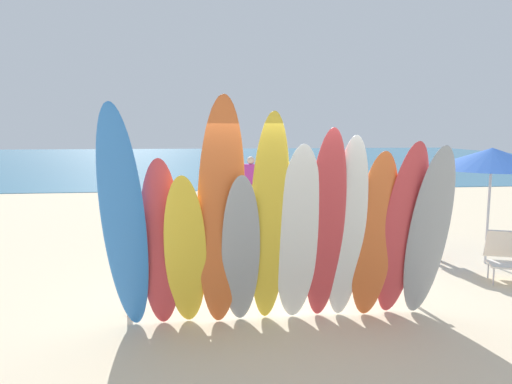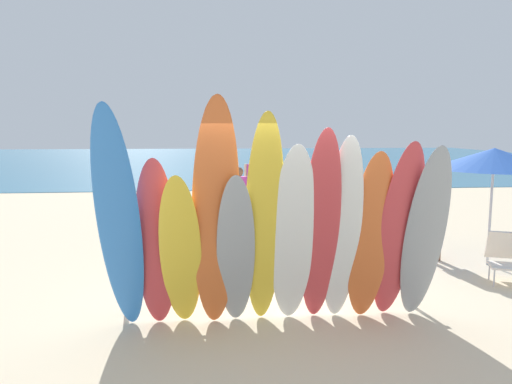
% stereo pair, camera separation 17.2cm
% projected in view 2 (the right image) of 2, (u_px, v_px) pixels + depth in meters
% --- Properties ---
extents(ground, '(60.00, 60.00, 0.00)m').
position_uv_depth(ground, '(231.00, 186.00, 20.25)').
color(ground, beige).
extents(ocean_water, '(60.00, 40.00, 0.02)m').
position_uv_depth(ocean_water, '(221.00, 159.00, 38.55)').
color(ocean_water, teal).
rests_on(ocean_water, ground).
extents(surfboard_rack, '(4.00, 0.07, 0.63)m').
position_uv_depth(surfboard_rack, '(272.00, 273.00, 6.36)').
color(surfboard_rack, brown).
rests_on(surfboard_rack, ground).
extents(surfboard_blue_0, '(0.59, 0.94, 2.73)m').
position_uv_depth(surfboard_blue_0, '(119.00, 224.00, 5.40)').
color(surfboard_blue_0, '#337AD1').
rests_on(surfboard_blue_0, ground).
extents(surfboard_red_1, '(0.52, 0.59, 2.13)m').
position_uv_depth(surfboard_red_1, '(156.00, 245.00, 5.65)').
color(surfboard_red_1, '#D13D42').
rests_on(surfboard_red_1, ground).
extents(surfboard_yellow_2, '(0.53, 0.74, 1.95)m').
position_uv_depth(surfboard_yellow_2, '(180.00, 253.00, 5.63)').
color(surfboard_yellow_2, yellow).
rests_on(surfboard_yellow_2, ground).
extents(surfboard_orange_3, '(0.62, 0.80, 2.82)m').
position_uv_depth(surfboard_orange_3, '(216.00, 218.00, 5.53)').
color(surfboard_orange_3, orange).
rests_on(surfboard_orange_3, ground).
extents(surfboard_grey_4, '(0.48, 0.71, 1.94)m').
position_uv_depth(surfboard_grey_4, '(236.00, 252.00, 5.68)').
color(surfboard_grey_4, '#999EA3').
rests_on(surfboard_grey_4, ground).
extents(surfboard_yellow_5, '(0.48, 0.88, 2.65)m').
position_uv_depth(surfboard_yellow_5, '(264.00, 224.00, 5.61)').
color(surfboard_yellow_5, yellow).
rests_on(surfboard_yellow_5, ground).
extents(surfboard_white_6, '(0.56, 0.78, 2.29)m').
position_uv_depth(surfboard_white_6, '(293.00, 237.00, 5.69)').
color(surfboard_white_6, white).
rests_on(surfboard_white_6, ground).
extents(surfboard_red_7, '(0.51, 0.87, 2.47)m').
position_uv_depth(surfboard_red_7, '(320.00, 230.00, 5.69)').
color(surfboard_red_7, '#D13D42').
rests_on(surfboard_red_7, ground).
extents(surfboard_white_8, '(0.50, 0.79, 2.38)m').
position_uv_depth(surfboard_white_8, '(342.00, 232.00, 5.75)').
color(surfboard_white_8, white).
rests_on(surfboard_white_8, ground).
extents(surfboard_orange_9, '(0.54, 0.62, 2.20)m').
position_uv_depth(surfboard_orange_9, '(370.00, 239.00, 5.83)').
color(surfboard_orange_9, orange).
rests_on(surfboard_orange_9, ground).
extents(surfboard_red_10, '(0.57, 0.80, 2.32)m').
position_uv_depth(surfboard_red_10, '(398.00, 233.00, 5.84)').
color(surfboard_red_10, '#D13D42').
rests_on(surfboard_red_10, ground).
extents(surfboard_grey_11, '(0.54, 0.83, 2.27)m').
position_uv_depth(surfboard_grey_11, '(425.00, 236.00, 5.80)').
color(surfboard_grey_11, '#999EA3').
rests_on(surfboard_grey_11, ground).
extents(beachgoer_midbeach, '(0.47, 0.49, 1.68)m').
position_uv_depth(beachgoer_midbeach, '(431.00, 208.00, 8.83)').
color(beachgoer_midbeach, brown).
rests_on(beachgoer_midbeach, ground).
extents(beachgoer_strolling, '(0.60, 0.32, 1.64)m').
position_uv_depth(beachgoer_strolling, '(255.00, 180.00, 13.91)').
color(beachgoer_strolling, beige).
rests_on(beachgoer_strolling, ground).
extents(beachgoer_by_water, '(0.45, 0.48, 1.62)m').
position_uv_depth(beachgoer_by_water, '(238.00, 198.00, 10.34)').
color(beachgoer_by_water, brown).
rests_on(beachgoer_by_water, ground).
extents(beach_chair_red, '(0.73, 0.85, 0.80)m').
position_uv_depth(beach_chair_red, '(505.00, 255.00, 7.60)').
color(beach_chair_red, '#B7B7BC').
rests_on(beach_chair_red, ground).
extents(beach_umbrella, '(2.13, 2.13, 2.11)m').
position_uv_depth(beach_umbrella, '(494.00, 159.00, 8.31)').
color(beach_umbrella, silver).
rests_on(beach_umbrella, ground).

